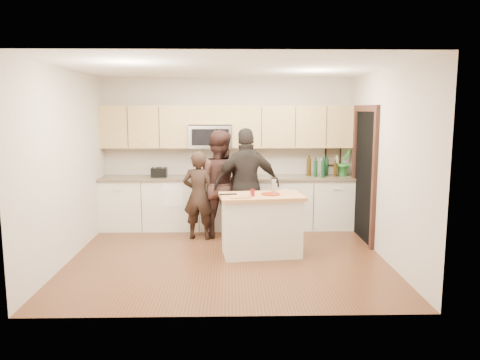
{
  "coord_description": "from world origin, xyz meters",
  "views": [
    {
      "loc": [
        0.04,
        -6.6,
        2.13
      ],
      "look_at": [
        0.19,
        0.35,
        1.08
      ],
      "focal_mm": 35.0,
      "sensor_mm": 36.0,
      "label": 1
    }
  ],
  "objects_px": {
    "woman_center": "(218,184)",
    "island": "(261,224)",
    "toaster": "(159,172)",
    "woman_right": "(247,185)",
    "woman_left": "(199,195)"
  },
  "relations": [
    {
      "from": "toaster",
      "to": "woman_center",
      "type": "distance_m",
      "value": 1.2
    },
    {
      "from": "woman_center",
      "to": "toaster",
      "type": "bearing_deg",
      "value": -14.67
    },
    {
      "from": "island",
      "to": "woman_left",
      "type": "xyz_separation_m",
      "value": [
        -0.97,
        0.87,
        0.28
      ]
    },
    {
      "from": "toaster",
      "to": "woman_right",
      "type": "bearing_deg",
      "value": -27.41
    },
    {
      "from": "island",
      "to": "woman_left",
      "type": "height_order",
      "value": "woman_left"
    },
    {
      "from": "island",
      "to": "woman_right",
      "type": "distance_m",
      "value": 0.92
    },
    {
      "from": "island",
      "to": "woman_left",
      "type": "distance_m",
      "value": 1.34
    },
    {
      "from": "island",
      "to": "woman_right",
      "type": "xyz_separation_m",
      "value": [
        -0.18,
        0.77,
        0.47
      ]
    },
    {
      "from": "island",
      "to": "toaster",
      "type": "relative_size",
      "value": 4.75
    },
    {
      "from": "island",
      "to": "woman_right",
      "type": "bearing_deg",
      "value": 96.63
    },
    {
      "from": "woman_left",
      "to": "woman_center",
      "type": "bearing_deg",
      "value": -142.53
    },
    {
      "from": "woman_left",
      "to": "woman_right",
      "type": "xyz_separation_m",
      "value": [
        0.79,
        -0.1,
        0.19
      ]
    },
    {
      "from": "toaster",
      "to": "woman_left",
      "type": "distance_m",
      "value": 1.06
    },
    {
      "from": "woman_left",
      "to": "woman_center",
      "type": "relative_size",
      "value": 0.82
    },
    {
      "from": "woman_center",
      "to": "island",
      "type": "bearing_deg",
      "value": 134.87
    }
  ]
}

